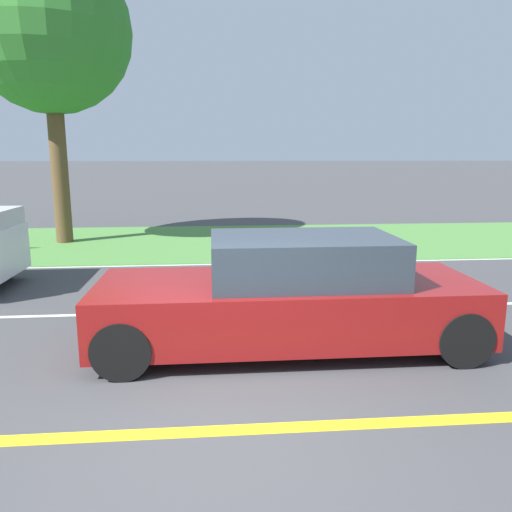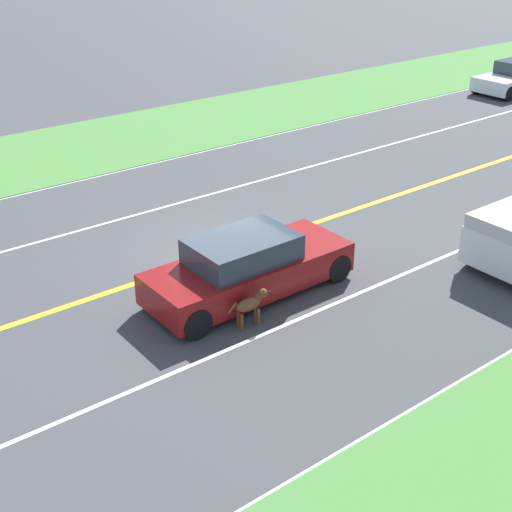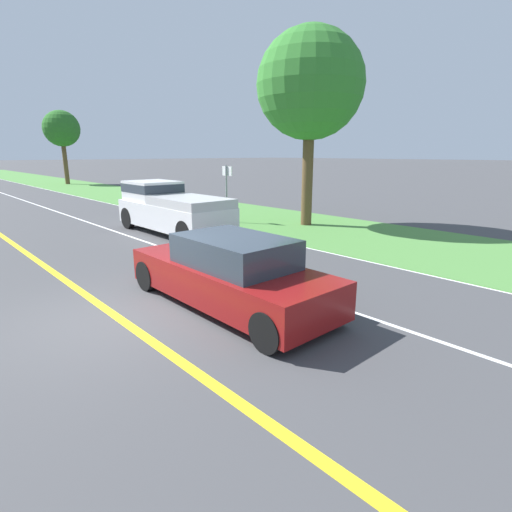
{
  "view_description": "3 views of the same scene",
  "coord_description": "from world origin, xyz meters",
  "px_view_note": "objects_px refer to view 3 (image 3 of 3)",
  "views": [
    {
      "loc": [
        -4.09,
        0.02,
        2.44
      ],
      "look_at": [
        2.85,
        -0.59,
        1.02
      ],
      "focal_mm": 35.0,
      "sensor_mm": 36.0,
      "label": 1
    },
    {
      "loc": [
        13.09,
        -9.36,
        7.97
      ],
      "look_at": [
        1.81,
        -0.6,
        0.77
      ],
      "focal_mm": 50.0,
      "sensor_mm": 36.0,
      "label": 2
    },
    {
      "loc": [
        -2.74,
        -6.92,
        2.99
      ],
      "look_at": [
        2.27,
        -1.38,
        1.06
      ],
      "focal_mm": 28.0,
      "sensor_mm": 36.0,
      "label": 3
    }
  ],
  "objects_px": {
    "roadside_tree_right_far": "(62,129)",
    "ego_car": "(230,274)",
    "dog": "(295,279)",
    "roadside_tree_right_near": "(310,85)",
    "street_sign": "(227,187)",
    "pickup_truck": "(170,207)"
  },
  "relations": [
    {
      "from": "ego_car",
      "to": "dog",
      "type": "distance_m",
      "value": 1.33
    },
    {
      "from": "dog",
      "to": "pickup_truck",
      "type": "distance_m",
      "value": 8.62
    },
    {
      "from": "ego_car",
      "to": "roadside_tree_right_near",
      "type": "xyz_separation_m",
      "value": [
        8.21,
        5.14,
        4.91
      ]
    },
    {
      "from": "dog",
      "to": "roadside_tree_right_near",
      "type": "bearing_deg",
      "value": 44.16
    },
    {
      "from": "dog",
      "to": "street_sign",
      "type": "xyz_separation_m",
      "value": [
        5.0,
        8.62,
        1.07
      ]
    },
    {
      "from": "dog",
      "to": "roadside_tree_right_near",
      "type": "distance_m",
      "value": 10.53
    },
    {
      "from": "dog",
      "to": "pickup_truck",
      "type": "relative_size",
      "value": 0.19
    },
    {
      "from": "dog",
      "to": "street_sign",
      "type": "height_order",
      "value": "street_sign"
    },
    {
      "from": "street_sign",
      "to": "roadside_tree_right_far",
      "type": "bearing_deg",
      "value": 85.55
    },
    {
      "from": "dog",
      "to": "ego_car",
      "type": "bearing_deg",
      "value": 150.73
    },
    {
      "from": "ego_car",
      "to": "pickup_truck",
      "type": "bearing_deg",
      "value": 67.75
    },
    {
      "from": "dog",
      "to": "roadside_tree_right_near",
      "type": "relative_size",
      "value": 0.13
    },
    {
      "from": "pickup_truck",
      "to": "street_sign",
      "type": "height_order",
      "value": "street_sign"
    },
    {
      "from": "roadside_tree_right_far",
      "to": "ego_car",
      "type": "bearing_deg",
      "value": -102.89
    },
    {
      "from": "street_sign",
      "to": "roadside_tree_right_near",
      "type": "bearing_deg",
      "value": -52.42
    },
    {
      "from": "ego_car",
      "to": "roadside_tree_right_near",
      "type": "height_order",
      "value": "roadside_tree_right_near"
    },
    {
      "from": "dog",
      "to": "roadside_tree_right_near",
      "type": "xyz_separation_m",
      "value": [
        7.12,
        5.87,
        5.08
      ]
    },
    {
      "from": "roadside_tree_right_near",
      "to": "roadside_tree_right_far",
      "type": "height_order",
      "value": "roadside_tree_right_near"
    },
    {
      "from": "dog",
      "to": "street_sign",
      "type": "relative_size",
      "value": 0.41
    },
    {
      "from": "pickup_truck",
      "to": "roadside_tree_right_near",
      "type": "xyz_separation_m",
      "value": [
        5.09,
        -2.49,
        4.61
      ]
    },
    {
      "from": "roadside_tree_right_far",
      "to": "street_sign",
      "type": "xyz_separation_m",
      "value": [
        -2.21,
        -28.41,
        -3.66
      ]
    },
    {
      "from": "pickup_truck",
      "to": "ego_car",
      "type": "bearing_deg",
      "value": -112.25
    }
  ]
}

